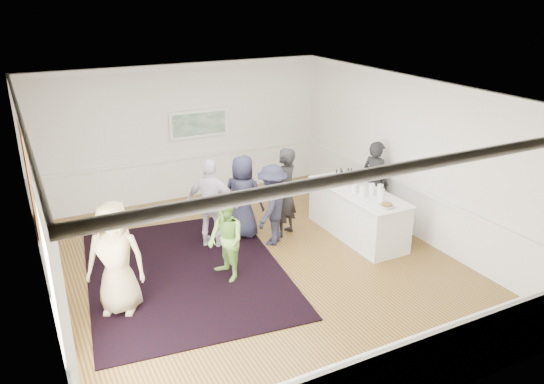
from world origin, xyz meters
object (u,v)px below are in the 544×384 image
bartender (375,182)px  ice_bucket (355,181)px  guest_green (226,240)px  nut_bowl (387,205)px  guest_navy (243,197)px  guest_dark_b (284,192)px  guest_lilac (212,204)px  serving_table (357,213)px  guest_tan (116,258)px  guest_dark_a (272,205)px

bartender → ice_bucket: bartender is taller
guest_green → nut_bowl: (3.00, -0.53, 0.28)m
guest_navy → nut_bowl: guest_navy is taller
guest_dark_b → nut_bowl: size_ratio=6.39×
ice_bucket → guest_dark_b: bearing=161.1°
bartender → guest_dark_b: size_ratio=0.97×
guest_lilac → nut_bowl: (2.74, -1.84, 0.13)m
serving_table → guest_tan: (-4.91, -0.55, 0.43)m
guest_lilac → guest_tan: bearing=73.5°
guest_lilac → nut_bowl: 3.31m
guest_lilac → guest_dark_a: guest_lilac is taller
serving_table → guest_dark_b: (-1.30, 0.71, 0.43)m
ice_bucket → guest_dark_a: bearing=172.7°
bartender → guest_lilac: 3.59m
serving_table → bartender: (0.78, 0.47, 0.40)m
bartender → guest_tan: bearing=87.8°
guest_navy → nut_bowl: size_ratio=5.91×
ice_bucket → guest_navy: bearing=159.8°
guest_lilac → bartender: bearing=-147.8°
nut_bowl → serving_table: bearing=87.4°
serving_table → guest_green: 3.08m
guest_green → guest_tan: bearing=-92.2°
guest_lilac → guest_navy: 0.73m
guest_navy → guest_tan: bearing=72.1°
bartender → ice_bucket: 0.76m
guest_dark_a → nut_bowl: size_ratio=5.63×
guest_navy → nut_bowl: (2.03, -1.98, 0.16)m
ice_bucket → nut_bowl: 1.19m
guest_navy → ice_bucket: guest_navy is taller
guest_dark_b → guest_navy: bearing=-51.0°
guest_dark_a → ice_bucket: (1.78, -0.23, 0.28)m
bartender → ice_bucket: (-0.70, -0.23, 0.20)m
serving_table → ice_bucket: ice_bucket is taller
guest_tan → nut_bowl: guest_tan is taller
guest_lilac → guest_navy: bearing=-130.4°
guest_dark_b → guest_navy: (-0.77, 0.32, -0.07)m
ice_bucket → guest_lilac: bearing=167.0°
guest_green → guest_navy: 1.74m
guest_dark_a → nut_bowl: (1.66, -1.41, 0.20)m
guest_dark_a → guest_dark_b: bearing=168.8°
bartender → guest_tan: size_ratio=0.97×
guest_lilac → ice_bucket: size_ratio=6.81×
bartender → guest_green: size_ratio=1.21×
guest_green → guest_lilac: size_ratio=0.83×
bartender → guest_tan: guest_tan is taller
guest_dark_b → ice_bucket: size_ratio=7.11×
nut_bowl → bartender: bearing=59.8°
bartender → guest_navy: size_ratio=1.04×
nut_bowl → ice_bucket: bearing=84.2°
guest_dark_a → guest_navy: 0.68m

